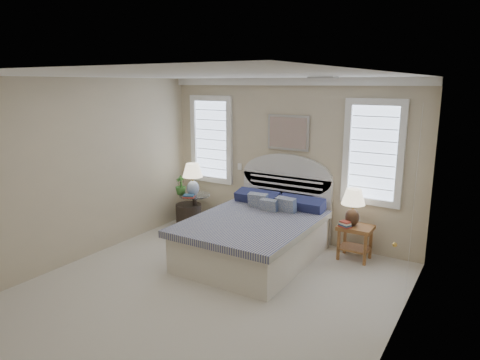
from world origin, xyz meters
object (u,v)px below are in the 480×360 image
(floor_pot, at_px, (189,215))
(lamp_right, at_px, (353,203))
(lamp_left, at_px, (193,176))
(bed, at_px, (257,233))
(side_table_left, at_px, (195,207))
(nightstand_right, at_px, (355,235))

(floor_pot, height_order, lamp_right, lamp_right)
(floor_pot, distance_m, lamp_left, 0.79)
(bed, distance_m, lamp_left, 1.83)
(bed, relative_size, lamp_right, 3.99)
(side_table_left, height_order, lamp_left, lamp_left)
(side_table_left, bearing_deg, lamp_left, -79.83)
(lamp_right, bearing_deg, bed, -150.97)
(side_table_left, relative_size, floor_pot, 1.33)
(side_table_left, distance_m, lamp_left, 0.61)
(side_table_left, bearing_deg, floor_pot, -174.46)
(bed, relative_size, lamp_left, 3.84)
(bed, xyz_separation_m, nightstand_right, (1.30, 0.69, 0.00))
(bed, height_order, floor_pot, bed)
(lamp_right, bearing_deg, floor_pot, -177.94)
(bed, bearing_deg, lamp_left, 161.84)
(nightstand_right, bearing_deg, lamp_left, -177.00)
(nightstand_right, xyz_separation_m, floor_pot, (-3.09, -0.11, -0.17))
(nightstand_right, bearing_deg, lamp_right, -175.75)
(side_table_left, relative_size, lamp_right, 1.10)
(bed, distance_m, nightstand_right, 1.47)
(lamp_right, bearing_deg, side_table_left, -178.11)
(lamp_left, height_order, lamp_right, lamp_left)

